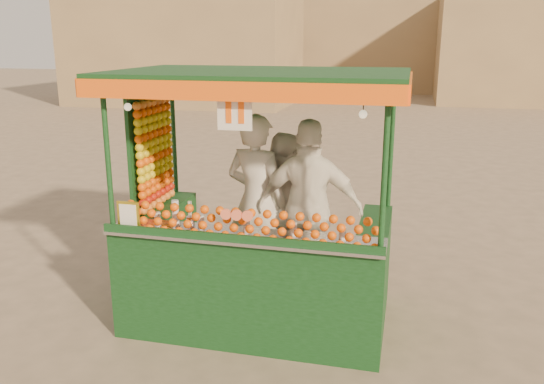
% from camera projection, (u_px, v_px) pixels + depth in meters
% --- Properties ---
extents(ground, '(90.00, 90.00, 0.00)m').
position_uv_depth(ground, '(267.00, 321.00, 6.10)').
color(ground, '#6B5C4C').
rests_on(ground, ground).
extents(building_left, '(10.00, 6.00, 6.00)m').
position_uv_depth(building_left, '(186.00, 38.00, 26.10)').
color(building_left, '#9E8159').
rests_on(building_left, ground).
extents(building_right, '(9.00, 6.00, 5.00)m').
position_uv_depth(building_right, '(537.00, 49.00, 26.30)').
color(building_right, '#9E8159').
rests_on(building_right, ground).
extents(building_center, '(14.00, 7.00, 7.00)m').
position_uv_depth(building_center, '(358.00, 29.00, 33.72)').
color(building_center, '#9E8159').
rests_on(building_center, ground).
extents(juice_cart, '(2.93, 1.90, 2.67)m').
position_uv_depth(juice_cart, '(251.00, 245.00, 5.89)').
color(juice_cart, '#0D3312').
rests_on(juice_cart, ground).
extents(vendor_left, '(0.79, 0.61, 1.91)m').
position_uv_depth(vendor_left, '(257.00, 201.00, 6.07)').
color(vendor_left, silver).
rests_on(vendor_left, ground).
extents(vendor_middle, '(0.89, 0.73, 1.69)m').
position_uv_depth(vendor_middle, '(282.00, 207.00, 6.25)').
color(vendor_middle, white).
rests_on(vendor_middle, ground).
extents(vendor_right, '(1.13, 0.52, 1.89)m').
position_uv_depth(vendor_right, '(310.00, 209.00, 5.85)').
color(vendor_right, white).
rests_on(vendor_right, ground).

